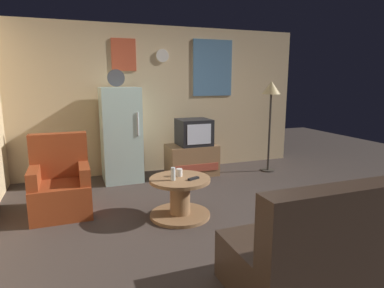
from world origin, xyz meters
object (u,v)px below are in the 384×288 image
fridge (121,134)px  standing_lamp (271,95)px  crt_tv (194,132)px  wine_glass (173,174)px  armchair (61,186)px  couch (339,249)px  coffee_table (180,197)px  remote_control (194,178)px  tv_stand (192,160)px  mug_ceramic_white (179,172)px

fridge → standing_lamp: fridge is taller
crt_tv → wine_glass: bearing=-117.9°
fridge → armchair: bearing=-129.5°
crt_tv → standing_lamp: standing_lamp is taller
armchair → couch: bearing=-48.6°
coffee_table → couch: 1.87m
standing_lamp → remote_control: (-1.99, -1.48, -0.87)m
crt_tv → tv_stand: bearing=178.6°
coffee_table → wine_glass: size_ratio=4.80×
tv_stand → mug_ceramic_white: size_ratio=9.33×
standing_lamp → coffee_table: size_ratio=2.21×
couch → crt_tv: bearing=89.3°
armchair → tv_stand: bearing=25.6°
coffee_table → remote_control: bearing=-39.3°
tv_stand → coffee_table: tv_stand is taller
fridge → couch: fridge is taller
fridge → mug_ceramic_white: (0.44, -1.65, -0.23)m
coffee_table → wine_glass: bearing=-151.5°
couch → armchair: bearing=131.4°
crt_tv → coffee_table: 1.87m
couch → mug_ceramic_white: bearing=111.9°
fridge → mug_ceramic_white: size_ratio=19.67×
mug_ceramic_white → armchair: armchair is taller
coffee_table → wine_glass: 0.33m
fridge → tv_stand: size_ratio=2.11×
crt_tv → couch: crt_tv is taller
wine_glass → remote_control: 0.25m
fridge → remote_control: (0.55, -1.83, -0.27)m
crt_tv → standing_lamp: (1.34, -0.24, 0.61)m
coffee_table → couch: (0.74, -1.72, 0.07)m
mug_ceramic_white → standing_lamp: bearing=31.6°
mug_ceramic_white → armchair: 1.46m
wine_glass → armchair: size_ratio=0.16×
fridge → crt_tv: (1.21, -0.11, -0.01)m
tv_stand → mug_ceramic_white: mug_ceramic_white is taller
remote_control → couch: bearing=-92.4°
armchair → couch: (2.07, -2.35, -0.03)m
fridge → wine_glass: bearing=-79.7°
tv_stand → crt_tv: 0.48m
wine_glass → armchair: bearing=151.0°
coffee_table → fridge: bearing=103.7°
remote_control → couch: couch is taller
standing_lamp → couch: bearing=-114.0°
wine_glass → tv_stand: bearing=63.2°
tv_stand → standing_lamp: (1.38, -0.24, 1.10)m
coffee_table → standing_lamp: bearing=32.9°
mug_ceramic_white → tv_stand: bearing=64.7°
standing_lamp → remote_control: standing_lamp is taller
crt_tv → wine_glass: crt_tv is taller
wine_glass → remote_control: (0.23, -0.05, -0.06)m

